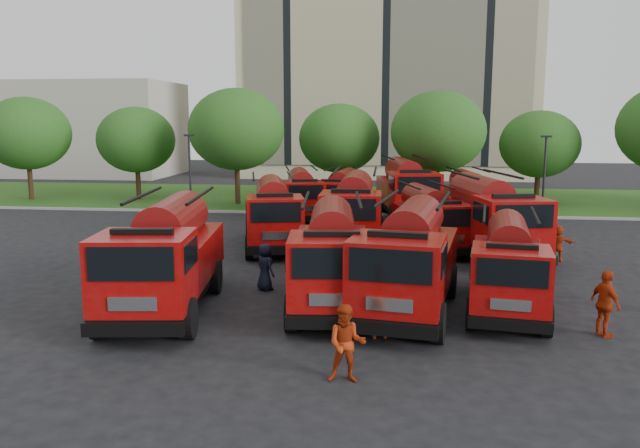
% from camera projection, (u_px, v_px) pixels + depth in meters
% --- Properties ---
extents(ground, '(140.00, 140.00, 0.00)m').
position_uv_depth(ground, '(306.00, 290.00, 22.45)').
color(ground, black).
rests_on(ground, ground).
extents(lawn, '(70.00, 16.00, 0.12)m').
position_uv_depth(lawn, '(354.00, 198.00, 47.89)').
color(lawn, '#254A13').
rests_on(lawn, ground).
extents(curb, '(70.00, 0.30, 0.14)m').
position_uv_depth(curb, '(346.00, 214.00, 39.96)').
color(curb, gray).
rests_on(curb, ground).
extents(apartment_building, '(30.00, 14.18, 25.00)m').
position_uv_depth(apartment_building, '(387.00, 59.00, 67.06)').
color(apartment_building, beige).
rests_on(apartment_building, ground).
extents(side_building, '(18.00, 12.00, 10.00)m').
position_uv_depth(side_building, '(92.00, 129.00, 68.26)').
color(side_building, '#A6A093').
rests_on(side_building, ground).
extents(tree_0, '(6.30, 6.30, 7.70)m').
position_uv_depth(tree_0, '(27.00, 133.00, 46.00)').
color(tree_0, '#382314').
rests_on(tree_0, ground).
extents(tree_1, '(5.71, 5.71, 6.98)m').
position_uv_depth(tree_1, '(136.00, 140.00, 46.11)').
color(tree_1, '#382314').
rests_on(tree_1, ground).
extents(tree_2, '(6.72, 6.72, 8.22)m').
position_uv_depth(tree_2, '(236.00, 129.00, 43.56)').
color(tree_2, '#382314').
rests_on(tree_2, ground).
extents(tree_3, '(5.88, 5.88, 7.19)m').
position_uv_depth(tree_3, '(339.00, 138.00, 45.28)').
color(tree_3, '#382314').
rests_on(tree_3, ground).
extents(tree_4, '(6.55, 6.55, 8.01)m').
position_uv_depth(tree_4, '(438.00, 132.00, 42.90)').
color(tree_4, '#382314').
rests_on(tree_4, ground).
extents(tree_5, '(5.46, 5.46, 6.68)m').
position_uv_depth(tree_5, '(539.00, 144.00, 43.19)').
color(tree_5, '#382314').
rests_on(tree_5, ground).
extents(lamp_post_0, '(0.60, 0.25, 5.11)m').
position_uv_depth(lamp_post_0, '(190.00, 169.00, 39.99)').
color(lamp_post_0, black).
rests_on(lamp_post_0, ground).
extents(lamp_post_1, '(0.60, 0.25, 5.11)m').
position_uv_depth(lamp_post_1, '(544.00, 173.00, 37.38)').
color(lamp_post_1, black).
rests_on(lamp_post_1, ground).
extents(fire_truck_0, '(3.59, 7.92, 3.48)m').
position_uv_depth(fire_truck_0, '(166.00, 256.00, 19.86)').
color(fire_truck_0, black).
rests_on(fire_truck_0, ground).
extents(fire_truck_1, '(3.19, 7.42, 3.28)m').
position_uv_depth(fire_truck_1, '(332.00, 256.00, 20.29)').
color(fire_truck_1, black).
rests_on(fire_truck_1, ground).
extents(fire_truck_2, '(3.67, 7.73, 3.38)m').
position_uv_depth(fire_truck_2, '(409.00, 259.00, 19.68)').
color(fire_truck_2, black).
rests_on(fire_truck_2, ground).
extents(fire_truck_3, '(3.08, 6.63, 2.90)m').
position_uv_depth(fire_truck_3, '(508.00, 266.00, 19.80)').
color(fire_truck_3, black).
rests_on(fire_truck_3, ground).
extents(fire_truck_4, '(4.01, 7.50, 3.25)m').
position_uv_depth(fire_truck_4, '(273.00, 214.00, 29.57)').
color(fire_truck_4, black).
rests_on(fire_truck_4, ground).
extents(fire_truck_5, '(2.90, 7.68, 3.48)m').
position_uv_depth(fire_truck_5, '(354.00, 211.00, 29.53)').
color(fire_truck_5, black).
rests_on(fire_truck_5, ground).
extents(fire_truck_6, '(3.66, 6.66, 2.88)m').
position_uv_depth(fire_truck_6, '(430.00, 219.00, 29.24)').
color(fire_truck_6, black).
rests_on(fire_truck_6, ground).
extents(fire_truck_7, '(4.20, 8.07, 3.50)m').
position_uv_depth(fire_truck_7, '(489.00, 217.00, 27.63)').
color(fire_truck_7, black).
rests_on(fire_truck_7, ground).
extents(fire_truck_8, '(3.66, 6.94, 3.01)m').
position_uv_depth(fire_truck_8, '(302.00, 195.00, 37.95)').
color(fire_truck_8, black).
rests_on(fire_truck_8, ground).
extents(fire_truck_9, '(2.92, 6.67, 2.95)m').
position_uv_depth(fire_truck_9, '(341.00, 195.00, 38.35)').
color(fire_truck_9, black).
rests_on(fire_truck_9, ground).
extents(fire_truck_10, '(4.01, 8.28, 3.61)m').
position_uv_depth(fire_truck_10, '(406.00, 189.00, 38.33)').
color(fire_truck_10, black).
rests_on(fire_truck_10, ground).
extents(fire_truck_11, '(3.12, 6.75, 2.96)m').
position_uv_depth(fire_truck_11, '(471.00, 197.00, 37.25)').
color(fire_truck_11, black).
rests_on(fire_truck_11, ground).
extents(firefighter_0, '(0.74, 0.63, 1.72)m').
position_uv_depth(firefighter_0, '(380.00, 337.00, 17.53)').
color(firefighter_0, '#A12A0C').
rests_on(firefighter_0, ground).
extents(firefighter_1, '(0.92, 0.52, 1.86)m').
position_uv_depth(firefighter_1, '(346.00, 381.00, 14.58)').
color(firefighter_1, '#A12A0C').
rests_on(firefighter_1, ground).
extents(firefighter_2, '(1.01, 1.28, 1.91)m').
position_uv_depth(firefighter_2, '(603.00, 336.00, 17.62)').
color(firefighter_2, '#A12A0C').
rests_on(firefighter_2, ground).
extents(firefighter_4, '(0.97, 0.97, 1.69)m').
position_uv_depth(firefighter_4, '(265.00, 290.00, 22.40)').
color(firefighter_4, black).
rests_on(firefighter_4, ground).
extents(firefighter_5, '(1.61, 1.06, 1.60)m').
position_uv_depth(firefighter_5, '(556.00, 261.00, 26.97)').
color(firefighter_5, '#A12A0C').
rests_on(firefighter_5, ground).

